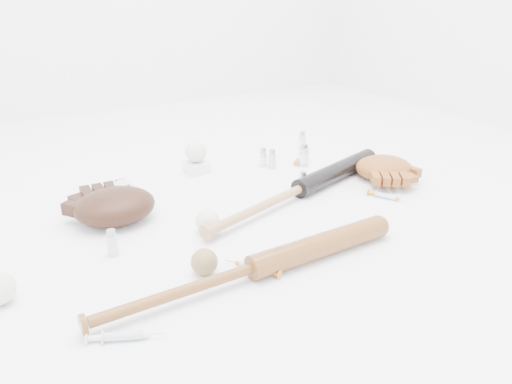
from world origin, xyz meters
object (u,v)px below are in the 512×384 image
bat_wood (254,268)px  pedestal (197,167)px  bat_dark (300,188)px  glove_dark (115,206)px

bat_wood → pedestal: (0.18, 0.71, -0.01)m
bat_dark → bat_wood: size_ratio=1.04×
bat_wood → bat_dark: bearing=40.8°
glove_dark → bat_dark: bearing=-11.2°
bat_wood → glove_dark: size_ratio=3.06×
bat_wood → glove_dark: glove_dark is taller
bat_dark → glove_dark: glove_dark is taller
glove_dark → pedestal: (0.37, 0.24, -0.03)m
glove_dark → pedestal: size_ratio=3.59×
pedestal → bat_dark: bearing=-62.8°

